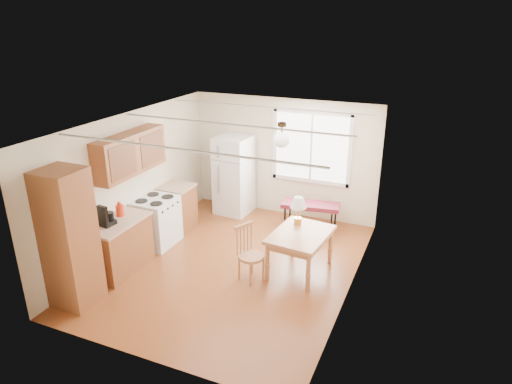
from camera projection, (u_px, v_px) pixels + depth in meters
The scene contains 11 objects.
room_shell at pixel (232, 199), 7.43m from camera, with size 4.60×5.60×2.62m.
kitchen_run at pixel (124, 219), 7.66m from camera, with size 0.65×3.40×2.20m.
window_unit at pixel (312, 147), 9.23m from camera, with size 1.64×0.05×1.51m.
pendant_light at pixel (282, 139), 7.16m from camera, with size 0.26×0.26×0.40m.
refrigerator at pixel (234, 175), 9.76m from camera, with size 0.74×0.75×1.69m.
bench at pixel (310, 206), 9.14m from camera, with size 1.20×0.60×0.53m.
dining_table at pixel (301, 239), 7.51m from camera, with size 0.96×1.21×0.71m.
chair at pixel (248, 249), 7.35m from camera, with size 0.46×0.46×0.93m.
table_lamp at pixel (298, 205), 7.69m from camera, with size 0.28×0.28×0.49m.
coffee_maker at pixel (107, 218), 7.26m from camera, with size 0.21×0.26×0.37m.
kettle at pixel (120, 210), 7.62m from camera, with size 0.13×0.13×0.26m.
Camera 1 is at (3.06, -6.18, 4.05)m, focal length 32.00 mm.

